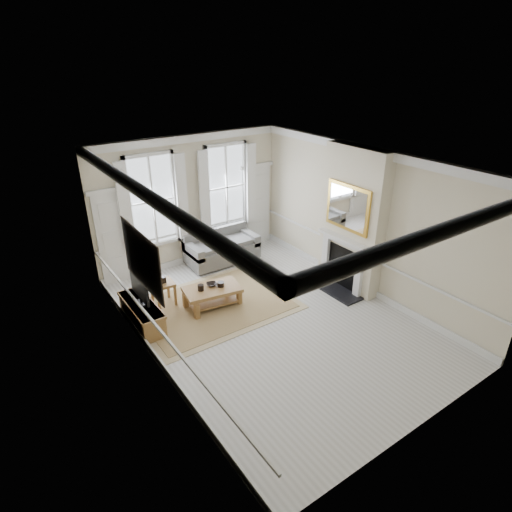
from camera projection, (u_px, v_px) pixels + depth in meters
floor at (272, 320)px, 9.19m from camera, size 7.20×7.20×0.00m
ceiling at (275, 163)px, 7.71m from camera, size 7.20×7.20×0.00m
back_wall at (191, 201)px, 11.12m from camera, size 5.20×0.00×5.20m
left_wall at (149, 285)px, 7.12m from camera, size 0.00×7.20×7.20m
right_wall at (364, 221)px, 9.78m from camera, size 0.00×7.20×7.20m
window_left at (153, 201)px, 10.46m from camera, size 1.26×0.20×2.20m
window_right at (226, 187)px, 11.53m from camera, size 1.26×0.20×2.20m
door_left at (116, 238)px, 10.28m from camera, size 0.90×0.08×2.30m
door_right at (256, 207)px, 12.38m from camera, size 0.90×0.08×2.30m
painting at (142, 259)px, 7.21m from camera, size 0.05×1.66×1.06m
chimney_breast at (353, 220)px, 9.84m from camera, size 0.35×1.70×3.38m
hearth at (333, 289)px, 10.35m from camera, size 0.55×1.50×0.05m
fireplace at (342, 260)px, 10.14m from camera, size 0.21×1.45×1.33m
mirror at (347, 208)px, 9.58m from camera, size 0.06×1.26×1.06m
sofa at (221, 249)px, 11.62m from camera, size 1.92×0.94×0.88m
side_table at (163, 287)px, 9.55m from camera, size 0.50×0.50×0.58m
rug at (213, 305)px, 9.70m from camera, size 3.50×2.60×0.02m
coffee_table at (212, 291)px, 9.54m from camera, size 1.34×0.91×0.46m
ceramic_pot_a at (201, 288)px, 9.38m from camera, size 0.14×0.14×0.14m
ceramic_pot_b at (221, 284)px, 9.54m from camera, size 0.16×0.16×0.11m
bowl at (212, 284)px, 9.59m from camera, size 0.29×0.29×0.06m
tv_stand at (142, 314)px, 8.93m from camera, size 0.47×1.45×0.52m
tv at (139, 287)px, 8.65m from camera, size 0.08×0.90×0.68m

